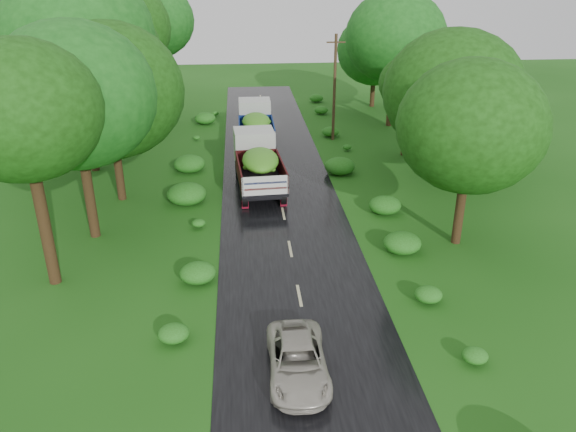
{
  "coord_description": "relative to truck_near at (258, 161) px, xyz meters",
  "views": [
    {
      "loc": [
        -2.1,
        -14.87,
        12.12
      ],
      "look_at": [
        -0.1,
        7.97,
        1.7
      ],
      "focal_mm": 35.0,
      "sensor_mm": 36.0,
      "label": 1
    }
  ],
  "objects": [
    {
      "name": "car",
      "position": [
        0.61,
        -16.62,
        -1.06
      ],
      "size": [
        1.91,
        4.04,
        1.12
      ],
      "primitive_type": "imported",
      "rotation": [
        0.0,
        0.0,
        -0.01
      ],
      "color": "#B3AD9F",
      "rests_on": "road"
    },
    {
      "name": "trees_right",
      "position": [
        10.64,
        6.09,
        3.96
      ],
      "size": [
        5.97,
        30.94,
        8.65
      ],
      "color": "black",
      "rests_on": "ground"
    },
    {
      "name": "road",
      "position": [
        1.16,
        -10.97,
        -1.62
      ],
      "size": [
        6.5,
        80.0,
        0.02
      ],
      "primitive_type": "cube",
      "color": "black",
      "rests_on": "ground"
    },
    {
      "name": "ground",
      "position": [
        1.16,
        -15.97,
        -1.63
      ],
      "size": [
        120.0,
        120.0,
        0.0
      ],
      "primitive_type": "plane",
      "color": "#194F11",
      "rests_on": "ground"
    },
    {
      "name": "utility_pole",
      "position": [
        5.91,
        9.19,
        2.27
      ],
      "size": [
        1.33,
        0.21,
        7.58
      ],
      "rotation": [
        0.0,
        0.0,
        0.03
      ],
      "color": "#382616",
      "rests_on": "ground"
    },
    {
      "name": "road_lines",
      "position": [
        1.16,
        -9.97,
        -1.61
      ],
      "size": [
        0.12,
        69.6,
        0.0
      ],
      "color": "#BFB78C",
      "rests_on": "road"
    },
    {
      "name": "truck_near",
      "position": [
        0.0,
        0.0,
        0.0
      ],
      "size": [
        2.87,
        7.02,
        2.89
      ],
      "rotation": [
        0.0,
        0.0,
        0.07
      ],
      "color": "black",
      "rests_on": "ground"
    },
    {
      "name": "trees_left",
      "position": [
        -8.97,
        4.93,
        5.47
      ],
      "size": [
        6.69,
        33.09,
        10.15
      ],
      "color": "black",
      "rests_on": "ground"
    },
    {
      "name": "truck_far",
      "position": [
        0.17,
        8.42,
        -0.04
      ],
      "size": [
        2.43,
        6.73,
        2.83
      ],
      "rotation": [
        0.0,
        0.0,
        -0.0
      ],
      "color": "black",
      "rests_on": "ground"
    },
    {
      "name": "shrubs",
      "position": [
        1.16,
        -1.97,
        -1.28
      ],
      "size": [
        11.9,
        44.0,
        0.7
      ],
      "color": "#235C15",
      "rests_on": "ground"
    }
  ]
}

